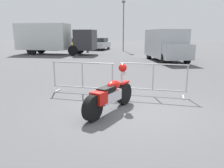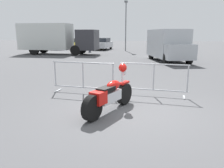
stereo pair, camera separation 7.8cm
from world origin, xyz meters
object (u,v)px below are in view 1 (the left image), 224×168
object	(u,v)px
box_truck	(52,38)
delivery_van	(166,44)
parked_car_silver	(100,44)
parked_car_blue	(59,44)
crowd_barrier_far	(153,79)
parked_car_yellow	(80,44)
street_lamp	(124,19)
motorcycle	(110,95)
crowd_barrier_near	(82,77)
pedestrian	(87,44)

from	to	relation	value
box_truck	delivery_van	world-z (taller)	box_truck
delivery_van	parked_car_silver	xyz separation A→B (m)	(-7.10, 11.43, -0.49)
parked_car_blue	delivery_van	bearing A→B (deg)	-127.03
crowd_barrier_far	parked_car_yellow	size ratio (longest dim) A/B	0.50
parked_car_blue	parked_car_yellow	xyz separation A→B (m)	(2.79, 0.09, 0.03)
delivery_van	street_lamp	size ratio (longest dim) A/B	0.94
motorcycle	parked_car_silver	world-z (taller)	parked_car_silver
box_truck	street_lamp	size ratio (longest dim) A/B	1.37
crowd_barrier_far	parked_car_blue	world-z (taller)	parked_car_blue
delivery_van	parked_car_blue	distance (m)	17.10
crowd_barrier_near	pedestrian	world-z (taller)	pedestrian
pedestrian	street_lamp	world-z (taller)	street_lamp
motorcycle	parked_car_yellow	size ratio (longest dim) A/B	0.46
motorcycle	street_lamp	world-z (taller)	street_lamp
box_truck	parked_car_yellow	world-z (taller)	box_truck
parked_car_silver	pedestrian	size ratio (longest dim) A/B	2.68
delivery_van	parked_car_yellow	bearing A→B (deg)	-153.70
box_truck	street_lamp	distance (m)	8.79
parked_car_silver	pedestrian	world-z (taller)	pedestrian
crowd_barrier_near	crowd_barrier_far	world-z (taller)	same
crowd_barrier_far	crowd_barrier_near	bearing A→B (deg)	180.00
crowd_barrier_far	parked_car_yellow	distance (m)	22.94
delivery_van	crowd_barrier_near	bearing A→B (deg)	-35.48
crowd_barrier_near	crowd_barrier_far	bearing A→B (deg)	0.00
parked_car_blue	street_lamp	xyz separation A→B (m)	(8.73, -1.88, 3.01)
box_truck	pedestrian	world-z (taller)	box_truck
parked_car_yellow	street_lamp	distance (m)	6.93
crowd_barrier_near	delivery_van	xyz separation A→B (m)	(3.80, 9.77, 0.69)
pedestrian	parked_car_yellow	bearing A→B (deg)	-96.54
crowd_barrier_near	parked_car_yellow	size ratio (longest dim) A/B	0.50
crowd_barrier_near	box_truck	size ratio (longest dim) A/B	0.28
crowd_barrier_near	crowd_barrier_far	xyz separation A→B (m)	(2.36, 0.00, 0.00)
pedestrian	delivery_van	bearing A→B (deg)	102.15
parked_car_silver	pedestrian	bearing A→B (deg)	173.46
parked_car_blue	parked_car_silver	size ratio (longest dim) A/B	0.92
parked_car_yellow	parked_car_silver	bearing A→B (deg)	-87.67
parked_car_yellow	street_lamp	size ratio (longest dim) A/B	0.77
crowd_barrier_near	crowd_barrier_far	size ratio (longest dim) A/B	1.00
crowd_barrier_near	box_truck	distance (m)	15.56
motorcycle	street_lamp	size ratio (longest dim) A/B	0.35
parked_car_blue	parked_car_silver	bearing A→B (deg)	-85.33
parked_car_blue	parked_car_yellow	world-z (taller)	parked_car_yellow
motorcycle	crowd_barrier_far	size ratio (longest dim) A/B	0.91
crowd_barrier_far	motorcycle	bearing A→B (deg)	-124.87
motorcycle	box_truck	size ratio (longest dim) A/B	0.26
parked_car_blue	motorcycle	bearing A→B (deg)	-151.21
motorcycle	parked_car_silver	xyz separation A→B (m)	(-4.48, 22.89, 0.30)
crowd_barrier_near	parked_car_blue	world-z (taller)	parked_car_blue
crowd_barrier_near	parked_car_yellow	bearing A→B (deg)	105.94
street_lamp	box_truck	bearing A→B (deg)	-140.84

